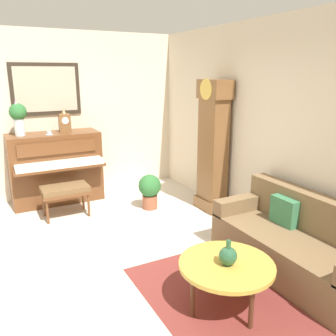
{
  "coord_description": "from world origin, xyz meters",
  "views": [
    {
      "loc": [
        3.62,
        -0.94,
        2.13
      ],
      "look_at": [
        -0.49,
        1.24,
        0.85
      ],
      "focal_mm": 37.58,
      "sensor_mm": 36.0,
      "label": 1
    }
  ],
  "objects_px": {
    "grandfather_clock": "(213,150)",
    "couch": "(297,245)",
    "mantel_clock": "(65,122)",
    "potted_plant": "(150,189)",
    "coffee_table": "(226,266)",
    "piano_bench": "(65,191)",
    "flower_vase": "(18,115)",
    "teacup": "(49,133)",
    "piano": "(56,167)",
    "green_jug": "(228,256)"
  },
  "relations": [
    {
      "from": "grandfather_clock",
      "to": "couch",
      "type": "bearing_deg",
      "value": -6.57
    },
    {
      "from": "couch",
      "to": "mantel_clock",
      "type": "distance_m",
      "value": 3.97
    },
    {
      "from": "couch",
      "to": "potted_plant",
      "type": "xyz_separation_m",
      "value": [
        -2.42,
        -0.63,
        0.01
      ]
    },
    {
      "from": "couch",
      "to": "coffee_table",
      "type": "height_order",
      "value": "couch"
    },
    {
      "from": "piano_bench",
      "to": "grandfather_clock",
      "type": "relative_size",
      "value": 0.34
    },
    {
      "from": "mantel_clock",
      "to": "flower_vase",
      "type": "distance_m",
      "value": 0.7
    },
    {
      "from": "grandfather_clock",
      "to": "flower_vase",
      "type": "distance_m",
      "value": 3.04
    },
    {
      "from": "mantel_clock",
      "to": "flower_vase",
      "type": "xyz_separation_m",
      "value": [
        -0.0,
        -0.69,
        0.14
      ]
    },
    {
      "from": "piano_bench",
      "to": "couch",
      "type": "bearing_deg",
      "value": 34.83
    },
    {
      "from": "couch",
      "to": "piano_bench",
      "type": "bearing_deg",
      "value": -145.17
    },
    {
      "from": "couch",
      "to": "teacup",
      "type": "distance_m",
      "value": 3.96
    },
    {
      "from": "grandfather_clock",
      "to": "potted_plant",
      "type": "xyz_separation_m",
      "value": [
        -0.48,
        -0.86,
        -0.64
      ]
    },
    {
      "from": "piano",
      "to": "coffee_table",
      "type": "xyz_separation_m",
      "value": [
        3.57,
        0.82,
        -0.18
      ]
    },
    {
      "from": "piano_bench",
      "to": "mantel_clock",
      "type": "distance_m",
      "value": 1.21
    },
    {
      "from": "piano_bench",
      "to": "green_jug",
      "type": "xyz_separation_m",
      "value": [
        2.86,
        0.84,
        0.12
      ]
    },
    {
      "from": "mantel_clock",
      "to": "potted_plant",
      "type": "distance_m",
      "value": 1.78
    },
    {
      "from": "piano",
      "to": "piano_bench",
      "type": "relative_size",
      "value": 2.06
    },
    {
      "from": "piano_bench",
      "to": "green_jug",
      "type": "bearing_deg",
      "value": 16.4
    },
    {
      "from": "green_jug",
      "to": "couch",
      "type": "bearing_deg",
      "value": 97.66
    },
    {
      "from": "piano",
      "to": "mantel_clock",
      "type": "height_order",
      "value": "mantel_clock"
    },
    {
      "from": "teacup",
      "to": "grandfather_clock",
      "type": "bearing_deg",
      "value": 57.25
    },
    {
      "from": "grandfather_clock",
      "to": "green_jug",
      "type": "relative_size",
      "value": 8.46
    },
    {
      "from": "couch",
      "to": "potted_plant",
      "type": "distance_m",
      "value": 2.5
    },
    {
      "from": "coffee_table",
      "to": "mantel_clock",
      "type": "distance_m",
      "value": 3.74
    },
    {
      "from": "coffee_table",
      "to": "flower_vase",
      "type": "relative_size",
      "value": 1.52
    },
    {
      "from": "potted_plant",
      "to": "green_jug",
      "type": "bearing_deg",
      "value": -9.23
    },
    {
      "from": "couch",
      "to": "flower_vase",
      "type": "xyz_separation_m",
      "value": [
        -3.45,
        -2.36,
        1.17
      ]
    },
    {
      "from": "mantel_clock",
      "to": "green_jug",
      "type": "xyz_separation_m",
      "value": [
        3.59,
        0.62,
        -0.81
      ]
    },
    {
      "from": "green_jug",
      "to": "potted_plant",
      "type": "height_order",
      "value": "green_jug"
    },
    {
      "from": "couch",
      "to": "piano",
      "type": "bearing_deg",
      "value": -151.63
    },
    {
      "from": "piano",
      "to": "couch",
      "type": "xyz_separation_m",
      "value": [
        3.45,
        1.87,
        -0.28
      ]
    },
    {
      "from": "grandfather_clock",
      "to": "teacup",
      "type": "xyz_separation_m",
      "value": [
        -1.39,
        -2.17,
        0.22
      ]
    },
    {
      "from": "flower_vase",
      "to": "grandfather_clock",
      "type": "bearing_deg",
      "value": 59.67
    },
    {
      "from": "flower_vase",
      "to": "green_jug",
      "type": "bearing_deg",
      "value": 20.01
    },
    {
      "from": "grandfather_clock",
      "to": "green_jug",
      "type": "bearing_deg",
      "value": -31.43
    },
    {
      "from": "piano_bench",
      "to": "potted_plant",
      "type": "height_order",
      "value": "potted_plant"
    },
    {
      "from": "green_jug",
      "to": "grandfather_clock",
      "type": "bearing_deg",
      "value": 148.57
    },
    {
      "from": "mantel_clock",
      "to": "flower_vase",
      "type": "relative_size",
      "value": 0.66
    },
    {
      "from": "flower_vase",
      "to": "potted_plant",
      "type": "xyz_separation_m",
      "value": [
        1.03,
        1.72,
        -1.16
      ]
    },
    {
      "from": "piano",
      "to": "flower_vase",
      "type": "distance_m",
      "value": 1.02
    },
    {
      "from": "piano",
      "to": "mantel_clock",
      "type": "relative_size",
      "value": 3.79
    },
    {
      "from": "piano_bench",
      "to": "couch",
      "type": "xyz_separation_m",
      "value": [
        2.72,
        1.89,
        -0.09
      ]
    },
    {
      "from": "piano",
      "to": "green_jug",
      "type": "height_order",
      "value": "piano"
    },
    {
      "from": "grandfather_clock",
      "to": "coffee_table",
      "type": "xyz_separation_m",
      "value": [
        2.06,
        -1.27,
        -0.56
      ]
    },
    {
      "from": "piano_bench",
      "to": "flower_vase",
      "type": "bearing_deg",
      "value": -147.57
    },
    {
      "from": "coffee_table",
      "to": "mantel_clock",
      "type": "height_order",
      "value": "mantel_clock"
    },
    {
      "from": "piano_bench",
      "to": "couch",
      "type": "relative_size",
      "value": 0.37
    },
    {
      "from": "couch",
      "to": "mantel_clock",
      "type": "height_order",
      "value": "mantel_clock"
    },
    {
      "from": "flower_vase",
      "to": "green_jug",
      "type": "distance_m",
      "value": 3.94
    },
    {
      "from": "coffee_table",
      "to": "piano_bench",
      "type": "bearing_deg",
      "value": -163.33
    }
  ]
}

